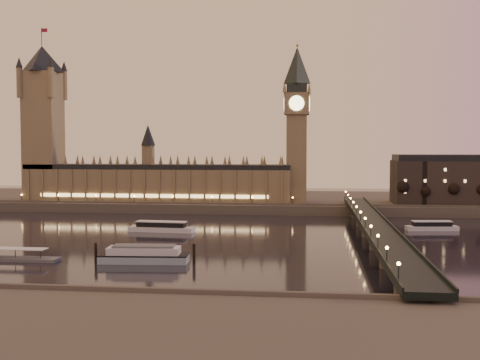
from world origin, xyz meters
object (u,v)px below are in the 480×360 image
object	(u,v)px
cruise_boat_a	(161,227)
pontoon_pier	(5,257)
cruise_boat_b	(432,226)
moored_barge	(144,255)

from	to	relation	value
cruise_boat_a	pontoon_pier	world-z (taller)	pontoon_pier
cruise_boat_a	cruise_boat_b	bearing A→B (deg)	13.25
cruise_boat_b	pontoon_pier	bearing A→B (deg)	-157.24
moored_barge	cruise_boat_a	bearing A→B (deg)	95.45
cruise_boat_a	moored_barge	distance (m)	81.12
moored_barge	pontoon_pier	size ratio (longest dim) A/B	0.91
cruise_boat_a	cruise_boat_b	distance (m)	139.68
moored_barge	pontoon_pier	bearing A→B (deg)	177.72
cruise_boat_a	cruise_boat_b	world-z (taller)	cruise_boat_a
cruise_boat_a	pontoon_pier	size ratio (longest dim) A/B	0.81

